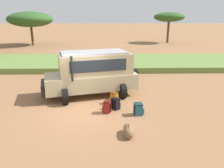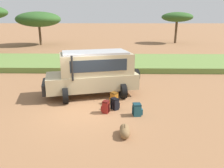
{
  "view_description": "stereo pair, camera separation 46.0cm",
  "coord_description": "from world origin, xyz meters",
  "px_view_note": "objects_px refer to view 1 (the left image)",
  "views": [
    {
      "loc": [
        1.02,
        -9.51,
        4.18
      ],
      "look_at": [
        1.27,
        0.91,
        1.0
      ],
      "focal_mm": 35.0,
      "sensor_mm": 36.0,
      "label": 1
    },
    {
      "loc": [
        1.48,
        -9.51,
        4.18
      ],
      "look_at": [
        1.27,
        0.91,
        1.0
      ],
      "focal_mm": 35.0,
      "sensor_mm": 36.0,
      "label": 2
    }
  ],
  "objects_px": {
    "backpack_outermost": "(107,107)",
    "acacia_tree_centre_back": "(30,19)",
    "backpack_beside_front_wheel": "(114,98)",
    "acacia_tree_right_mid": "(169,17)",
    "safari_vehicle": "(93,72)",
    "backpack_near_rear_wheel": "(138,109)",
    "duffel_bag_low_black_case": "(128,131)",
    "backpack_cluster_center": "(116,104)"
  },
  "relations": [
    {
      "from": "backpack_outermost",
      "to": "acacia_tree_centre_back",
      "type": "relative_size",
      "value": 0.08
    },
    {
      "from": "backpack_cluster_center",
      "to": "backpack_near_rear_wheel",
      "type": "bearing_deg",
      "value": -33.23
    },
    {
      "from": "backpack_cluster_center",
      "to": "backpack_near_rear_wheel",
      "type": "relative_size",
      "value": 1.0
    },
    {
      "from": "backpack_outermost",
      "to": "backpack_beside_front_wheel",
      "type": "bearing_deg",
      "value": 71.62
    },
    {
      "from": "backpack_near_rear_wheel",
      "to": "duffel_bag_low_black_case",
      "type": "bearing_deg",
      "value": -109.19
    },
    {
      "from": "backpack_beside_front_wheel",
      "to": "acacia_tree_right_mid",
      "type": "height_order",
      "value": "acacia_tree_right_mid"
    },
    {
      "from": "safari_vehicle",
      "to": "acacia_tree_right_mid",
      "type": "xyz_separation_m",
      "value": [
        11.28,
        26.3,
        2.94
      ]
    },
    {
      "from": "backpack_cluster_center",
      "to": "duffel_bag_low_black_case",
      "type": "xyz_separation_m",
      "value": [
        0.38,
        -2.43,
        -0.09
      ]
    },
    {
      "from": "safari_vehicle",
      "to": "duffel_bag_low_black_case",
      "type": "distance_m",
      "value": 4.89
    },
    {
      "from": "backpack_cluster_center",
      "to": "backpack_outermost",
      "type": "relative_size",
      "value": 0.96
    },
    {
      "from": "backpack_cluster_center",
      "to": "duffel_bag_low_black_case",
      "type": "relative_size",
      "value": 0.68
    },
    {
      "from": "safari_vehicle",
      "to": "acacia_tree_centre_back",
      "type": "bearing_deg",
      "value": 114.96
    },
    {
      "from": "duffel_bag_low_black_case",
      "to": "acacia_tree_right_mid",
      "type": "relative_size",
      "value": 0.16
    },
    {
      "from": "acacia_tree_right_mid",
      "to": "backpack_beside_front_wheel",
      "type": "bearing_deg",
      "value": -110.13
    },
    {
      "from": "backpack_near_rear_wheel",
      "to": "acacia_tree_centre_back",
      "type": "relative_size",
      "value": 0.08
    },
    {
      "from": "acacia_tree_right_mid",
      "to": "backpack_outermost",
      "type": "bearing_deg",
      "value": -110.07
    },
    {
      "from": "backpack_beside_front_wheel",
      "to": "backpack_near_rear_wheel",
      "type": "bearing_deg",
      "value": -52.29
    },
    {
      "from": "backpack_outermost",
      "to": "acacia_tree_right_mid",
      "type": "distance_m",
      "value": 30.89
    },
    {
      "from": "backpack_cluster_center",
      "to": "acacia_tree_right_mid",
      "type": "relative_size",
      "value": 0.1
    },
    {
      "from": "backpack_cluster_center",
      "to": "acacia_tree_centre_back",
      "type": "height_order",
      "value": "acacia_tree_centre_back"
    },
    {
      "from": "acacia_tree_right_mid",
      "to": "backpack_cluster_center",
      "type": "bearing_deg",
      "value": -109.58
    },
    {
      "from": "acacia_tree_centre_back",
      "to": "acacia_tree_right_mid",
      "type": "relative_size",
      "value": 1.34
    },
    {
      "from": "backpack_beside_front_wheel",
      "to": "duffel_bag_low_black_case",
      "type": "xyz_separation_m",
      "value": [
        0.43,
        -3.13,
        -0.11
      ]
    },
    {
      "from": "backpack_beside_front_wheel",
      "to": "backpack_cluster_center",
      "type": "height_order",
      "value": "backpack_beside_front_wheel"
    },
    {
      "from": "backpack_beside_front_wheel",
      "to": "acacia_tree_centre_back",
      "type": "relative_size",
      "value": 0.09
    },
    {
      "from": "backpack_near_rear_wheel",
      "to": "backpack_outermost",
      "type": "xyz_separation_m",
      "value": [
        -1.41,
        0.25,
        0.01
      ]
    },
    {
      "from": "backpack_outermost",
      "to": "duffel_bag_low_black_case",
      "type": "bearing_deg",
      "value": -68.55
    },
    {
      "from": "backpack_beside_front_wheel",
      "to": "acacia_tree_right_mid",
      "type": "relative_size",
      "value": 0.11
    },
    {
      "from": "backpack_near_rear_wheel",
      "to": "safari_vehicle",
      "type": "bearing_deg",
      "value": 128.7
    },
    {
      "from": "acacia_tree_right_mid",
      "to": "acacia_tree_centre_back",
      "type": "bearing_deg",
      "value": -172.03
    },
    {
      "from": "backpack_outermost",
      "to": "duffel_bag_low_black_case",
      "type": "distance_m",
      "value": 2.18
    },
    {
      "from": "safari_vehicle",
      "to": "acacia_tree_right_mid",
      "type": "distance_m",
      "value": 28.77
    },
    {
      "from": "safari_vehicle",
      "to": "acacia_tree_centre_back",
      "type": "xyz_separation_m",
      "value": [
        -10.81,
        23.21,
        2.62
      ]
    },
    {
      "from": "backpack_cluster_center",
      "to": "acacia_tree_right_mid",
      "type": "bearing_deg",
      "value": 70.42
    },
    {
      "from": "safari_vehicle",
      "to": "acacia_tree_centre_back",
      "type": "height_order",
      "value": "acacia_tree_centre_back"
    },
    {
      "from": "backpack_cluster_center",
      "to": "acacia_tree_right_mid",
      "type": "height_order",
      "value": "acacia_tree_right_mid"
    },
    {
      "from": "acacia_tree_centre_back",
      "to": "duffel_bag_low_black_case",
      "type": "bearing_deg",
      "value": -65.95
    },
    {
      "from": "backpack_beside_front_wheel",
      "to": "backpack_outermost",
      "type": "distance_m",
      "value": 1.17
    },
    {
      "from": "backpack_near_rear_wheel",
      "to": "duffel_bag_low_black_case",
      "type": "relative_size",
      "value": 0.67
    },
    {
      "from": "safari_vehicle",
      "to": "duffel_bag_low_black_case",
      "type": "xyz_separation_m",
      "value": [
        1.56,
        -4.49,
        -1.12
      ]
    },
    {
      "from": "backpack_beside_front_wheel",
      "to": "acacia_tree_centre_back",
      "type": "xyz_separation_m",
      "value": [
        -11.94,
        24.58,
        3.62
      ]
    },
    {
      "from": "backpack_outermost",
      "to": "acacia_tree_centre_back",
      "type": "xyz_separation_m",
      "value": [
        -11.57,
        25.69,
        3.63
      ]
    }
  ]
}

